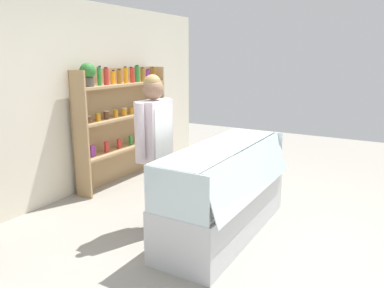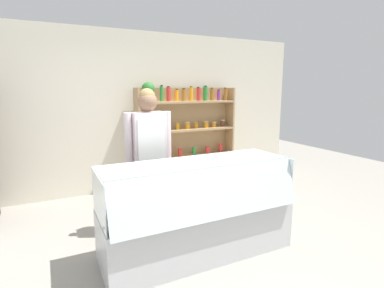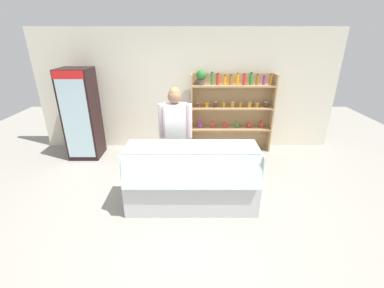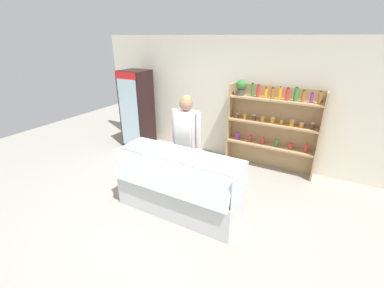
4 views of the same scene
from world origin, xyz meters
TOP-DOWN VIEW (x-y plane):
  - ground_plane at (0.00, 0.00)m, footprint 12.00×12.00m
  - back_wall at (0.00, 2.35)m, footprint 6.80×0.10m
  - shelving_unit at (0.98, 2.12)m, footprint 1.84×0.29m
  - deli_display_case at (0.11, -0.09)m, footprint 2.01×0.76m
  - shop_clerk at (-0.17, 0.63)m, footprint 0.58×0.25m

SIDE VIEW (x-z plane):
  - ground_plane at x=0.00m, z-range 0.00..0.00m
  - deli_display_case at x=0.11m, z-range -0.19..0.82m
  - shelving_unit at x=0.98m, z-range 0.10..1.96m
  - shop_clerk at x=-0.17m, z-range 0.17..1.92m
  - back_wall at x=0.00m, z-range 0.00..2.70m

